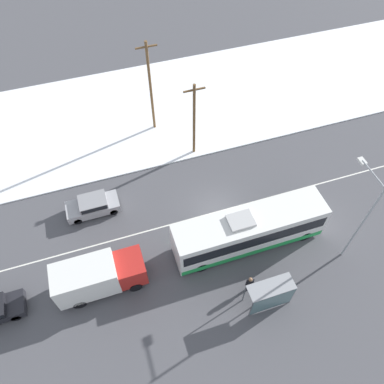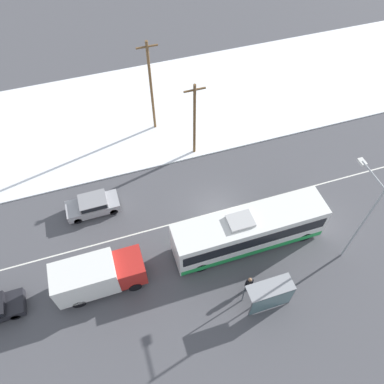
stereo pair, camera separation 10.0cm
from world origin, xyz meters
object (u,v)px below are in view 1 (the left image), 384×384
at_px(city_bus, 249,230).
at_px(utility_pole_snowlot, 151,87).
at_px(pedestrian_at_stop, 250,283).
at_px(bus_shelter, 272,295).
at_px(box_truck, 98,276).
at_px(streetlamp, 362,211).
at_px(utility_pole_roadside, 194,120).
at_px(sedan_car, 93,205).

xyz_separation_m(city_bus, utility_pole_snowlot, (-3.47, 14.49, 3.03)).
height_order(pedestrian_at_stop, utility_pole_snowlot, utility_pole_snowlot).
bearing_deg(utility_pole_snowlot, bus_shelter, -81.57).
bearing_deg(utility_pole_snowlot, city_bus, -76.55).
bearing_deg(box_truck, pedestrian_at_stop, -19.48).
distance_m(city_bus, box_truck, 11.14).
xyz_separation_m(city_bus, pedestrian_at_stop, (-1.41, -3.55, -0.65)).
bearing_deg(bus_shelter, box_truck, 155.12).
bearing_deg(box_truck, utility_pole_snowlot, 62.24).
bearing_deg(pedestrian_at_stop, utility_pole_snowlot, 96.50).
height_order(pedestrian_at_stop, streetlamp, streetlamp).
xyz_separation_m(pedestrian_at_stop, utility_pole_snowlot, (-2.06, 18.03, 3.68)).
height_order(utility_pole_roadside, utility_pole_snowlot, utility_pole_snowlot).
bearing_deg(sedan_car, pedestrian_at_stop, 132.42).
height_order(city_bus, bus_shelter, city_bus).
height_order(city_bus, utility_pole_roadside, utility_pole_roadside).
bearing_deg(box_truck, sedan_car, 85.19).
distance_m(box_truck, utility_pole_roadside, 14.74).
distance_m(city_bus, streetlamp, 7.70).
height_order(city_bus, box_truck, city_bus).
bearing_deg(streetlamp, sedan_car, 151.45).
xyz_separation_m(utility_pole_roadside, utility_pole_snowlot, (-2.60, 4.28, 0.83)).
bearing_deg(bus_shelter, utility_pole_roadside, 91.10).
height_order(sedan_car, pedestrian_at_stop, pedestrian_at_stop).
height_order(box_truck, utility_pole_snowlot, utility_pole_snowlot).
xyz_separation_m(sedan_car, utility_pole_snowlot, (7.12, 7.99, 3.93)).
distance_m(pedestrian_at_stop, streetlamp, 8.80).
distance_m(pedestrian_at_stop, utility_pole_snowlot, 18.52).
bearing_deg(utility_pole_roadside, streetlamp, -60.80).
height_order(box_truck, streetlamp, streetlamp).
xyz_separation_m(streetlamp, utility_pole_snowlot, (-9.82, 17.20, -0.37)).
relative_size(streetlamp, utility_pole_snowlot, 0.90).
relative_size(bus_shelter, utility_pole_roadside, 0.41).
relative_size(sedan_car, pedestrian_at_stop, 2.40).
xyz_separation_m(box_truck, bus_shelter, (10.57, -4.90, 0.07)).
relative_size(pedestrian_at_stop, utility_pole_snowlot, 0.19).
relative_size(box_truck, sedan_car, 1.46).
relative_size(sedan_car, streetlamp, 0.51).
xyz_separation_m(city_bus, streetlamp, (6.36, -2.72, 3.40)).
bearing_deg(city_bus, streetlamp, -23.17).
distance_m(box_truck, bus_shelter, 11.65).
height_order(sedan_car, utility_pole_snowlot, utility_pole_snowlot).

